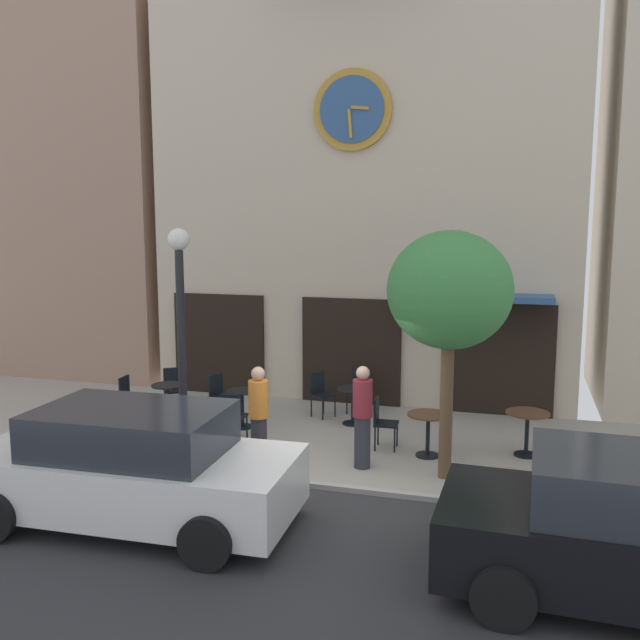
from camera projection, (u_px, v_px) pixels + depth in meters
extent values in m
cube|color=#9E998E|center=(358.00, 440.00, 12.42)|extent=(25.85, 4.86, 0.05)
cube|color=#2D2D30|center=(229.00, 614.00, 6.93)|extent=(25.85, 6.70, 0.05)
cube|color=#A8A5A0|center=(321.00, 486.00, 10.12)|extent=(25.85, 0.12, 0.08)
cube|color=beige|center=(364.00, 191.00, 15.32)|extent=(9.34, 2.23, 9.23)
cylinder|color=#B7842D|center=(352.00, 110.00, 13.98)|extent=(1.65, 0.10, 1.65)
cylinder|color=#2D5184|center=(352.00, 109.00, 13.92)|extent=(1.35, 0.04, 1.35)
cube|color=#B7842D|center=(360.00, 108.00, 13.83)|extent=(0.38, 0.03, 0.10)
cube|color=#B7842D|center=(350.00, 124.00, 13.93)|extent=(0.11, 0.03, 0.58)
cube|color=black|center=(219.00, 344.00, 15.59)|extent=(2.18, 0.10, 2.30)
cube|color=black|center=(351.00, 351.00, 14.72)|extent=(2.18, 0.10, 2.30)
cube|color=black|center=(499.00, 359.00, 13.86)|extent=(2.18, 0.10, 2.30)
cube|color=#33568C|center=(475.00, 297.00, 13.52)|extent=(2.99, 0.90, 0.12)
cube|color=#9E7A66|center=(80.00, 121.00, 18.39)|extent=(6.36, 4.51, 13.22)
cylinder|color=black|center=(185.00, 445.00, 11.55)|extent=(0.32, 0.32, 0.36)
cylinder|color=black|center=(182.00, 355.00, 11.33)|extent=(0.14, 0.14, 3.47)
sphere|color=white|center=(178.00, 239.00, 11.05)|extent=(0.36, 0.36, 0.36)
cylinder|color=brown|center=(446.00, 406.00, 10.41)|extent=(0.20, 0.20, 2.26)
ellipsoid|color=#3D8442|center=(449.00, 290.00, 10.15)|extent=(1.88, 1.69, 1.79)
cylinder|color=black|center=(168.00, 404.00, 13.39)|extent=(0.07, 0.07, 0.75)
cylinder|color=black|center=(169.00, 422.00, 13.44)|extent=(0.40, 0.40, 0.03)
cylinder|color=black|center=(168.00, 385.00, 13.33)|extent=(0.63, 0.63, 0.03)
cylinder|color=black|center=(242.00, 409.00, 13.06)|extent=(0.07, 0.07, 0.73)
cylinder|color=black|center=(243.00, 427.00, 13.11)|extent=(0.40, 0.40, 0.03)
cylinder|color=black|center=(242.00, 391.00, 13.01)|extent=(0.60, 0.60, 0.03)
cylinder|color=black|center=(353.00, 406.00, 13.28)|extent=(0.07, 0.07, 0.72)
cylinder|color=black|center=(353.00, 423.00, 13.33)|extent=(0.40, 0.40, 0.03)
cylinder|color=black|center=(353.00, 388.00, 13.23)|extent=(0.63, 0.63, 0.03)
cylinder|color=black|center=(428.00, 435.00, 11.46)|extent=(0.07, 0.07, 0.72)
cylinder|color=black|center=(427.00, 455.00, 11.51)|extent=(0.40, 0.40, 0.03)
cylinder|color=brown|center=(428.00, 415.00, 11.41)|extent=(0.71, 0.71, 0.03)
cylinder|color=black|center=(527.00, 434.00, 11.49)|extent=(0.07, 0.07, 0.75)
cylinder|color=black|center=(526.00, 455.00, 11.54)|extent=(0.40, 0.40, 0.03)
cylinder|color=brown|center=(528.00, 413.00, 11.44)|extent=(0.73, 0.73, 0.03)
cube|color=black|center=(358.00, 392.00, 14.05)|extent=(0.46, 0.46, 0.04)
cube|color=black|center=(361.00, 379.00, 14.18)|extent=(0.38, 0.10, 0.45)
cylinder|color=black|center=(347.00, 403.00, 14.00)|extent=(0.03, 0.03, 0.45)
cylinder|color=black|center=(362.00, 405.00, 13.86)|extent=(0.03, 0.03, 0.45)
cylinder|color=black|center=(353.00, 399.00, 14.30)|extent=(0.03, 0.03, 0.45)
cylinder|color=black|center=(368.00, 401.00, 14.16)|extent=(0.03, 0.03, 0.45)
cube|color=black|center=(234.00, 416.00, 12.29)|extent=(0.40, 0.40, 0.04)
cube|color=black|center=(230.00, 407.00, 12.08)|extent=(0.38, 0.04, 0.45)
cylinder|color=black|center=(247.00, 426.00, 12.44)|extent=(0.03, 0.03, 0.45)
cylinder|color=black|center=(230.00, 425.00, 12.53)|extent=(0.03, 0.03, 0.45)
cylinder|color=black|center=(240.00, 432.00, 12.11)|extent=(0.03, 0.03, 0.45)
cylinder|color=black|center=(222.00, 430.00, 12.20)|extent=(0.03, 0.03, 0.45)
cube|color=black|center=(174.00, 391.00, 14.14)|extent=(0.55, 0.55, 0.04)
cube|color=black|center=(173.00, 378.00, 14.28)|extent=(0.34, 0.23, 0.45)
cylinder|color=black|center=(166.00, 404.00, 13.96)|extent=(0.03, 0.03, 0.45)
cylinder|color=black|center=(183.00, 403.00, 14.05)|extent=(0.03, 0.03, 0.45)
cylinder|color=black|center=(165.00, 400.00, 14.29)|extent=(0.03, 0.03, 0.45)
cylinder|color=black|center=(182.00, 399.00, 14.38)|extent=(0.03, 0.03, 0.45)
cube|color=black|center=(386.00, 424.00, 11.83)|extent=(0.42, 0.42, 0.04)
cube|color=black|center=(376.00, 410.00, 11.84)|extent=(0.06, 0.38, 0.45)
cylinder|color=black|center=(395.00, 440.00, 11.66)|extent=(0.03, 0.03, 0.45)
cylinder|color=black|center=(397.00, 434.00, 11.99)|extent=(0.03, 0.03, 0.45)
cylinder|color=black|center=(375.00, 438.00, 11.74)|extent=(0.03, 0.03, 0.45)
cylinder|color=black|center=(378.00, 433.00, 12.07)|extent=(0.03, 0.03, 0.45)
cube|color=black|center=(323.00, 395.00, 13.78)|extent=(0.55, 0.55, 0.04)
cube|color=black|center=(317.00, 383.00, 13.88)|extent=(0.23, 0.35, 0.45)
cylinder|color=black|center=(323.00, 409.00, 13.57)|extent=(0.03, 0.03, 0.45)
cylinder|color=black|center=(335.00, 406.00, 13.80)|extent=(0.03, 0.03, 0.45)
cylinder|color=black|center=(311.00, 406.00, 13.82)|extent=(0.03, 0.03, 0.45)
cylinder|color=black|center=(323.00, 403.00, 14.05)|extent=(0.03, 0.03, 0.45)
cube|color=black|center=(133.00, 399.00, 13.47)|extent=(0.43, 0.43, 0.04)
cube|color=black|center=(124.00, 388.00, 13.47)|extent=(0.07, 0.38, 0.45)
cylinder|color=black|center=(137.00, 413.00, 13.30)|extent=(0.03, 0.03, 0.45)
cylinder|color=black|center=(145.00, 408.00, 13.63)|extent=(0.03, 0.03, 0.45)
cylinder|color=black|center=(121.00, 412.00, 13.37)|extent=(0.03, 0.03, 0.45)
cylinder|color=black|center=(130.00, 407.00, 13.70)|extent=(0.03, 0.03, 0.45)
cube|color=black|center=(223.00, 397.00, 13.60)|extent=(0.50, 0.50, 0.04)
cube|color=black|center=(216.00, 385.00, 13.66)|extent=(0.15, 0.37, 0.45)
cylinder|color=black|center=(224.00, 412.00, 13.40)|extent=(0.03, 0.03, 0.45)
cylinder|color=black|center=(235.00, 408.00, 13.68)|extent=(0.03, 0.03, 0.45)
cylinder|color=black|center=(211.00, 409.00, 13.58)|extent=(0.03, 0.03, 0.45)
cylinder|color=black|center=(222.00, 405.00, 13.86)|extent=(0.03, 0.03, 0.45)
cylinder|color=#2D2D38|center=(362.00, 442.00, 10.93)|extent=(0.29, 0.29, 0.85)
cylinder|color=maroon|center=(363.00, 398.00, 10.83)|extent=(0.36, 0.36, 0.60)
sphere|color=tan|center=(363.00, 373.00, 10.77)|extent=(0.22, 0.22, 0.22)
cylinder|color=#2D2D38|center=(259.00, 443.00, 10.89)|extent=(0.34, 0.34, 0.85)
cylinder|color=orange|center=(258.00, 399.00, 10.78)|extent=(0.42, 0.42, 0.60)
sphere|color=tan|center=(258.00, 374.00, 10.72)|extent=(0.22, 0.22, 0.22)
cube|color=white|center=(133.00, 479.00, 8.91)|extent=(4.36, 1.95, 0.75)
cube|color=#262B33|center=(131.00, 431.00, 8.82)|extent=(2.46, 1.67, 0.60)
cylinder|color=black|center=(206.00, 542.00, 7.74)|extent=(0.65, 0.24, 0.64)
cylinder|color=black|center=(259.00, 484.00, 9.47)|extent=(0.65, 0.24, 0.64)
cylinder|color=black|center=(79.00, 466.00, 10.16)|extent=(0.65, 0.24, 0.64)
cylinder|color=black|center=(503.00, 597.00, 6.62)|extent=(0.65, 0.24, 0.64)
cylinder|color=black|center=(510.00, 520.00, 8.32)|extent=(0.65, 0.24, 0.64)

